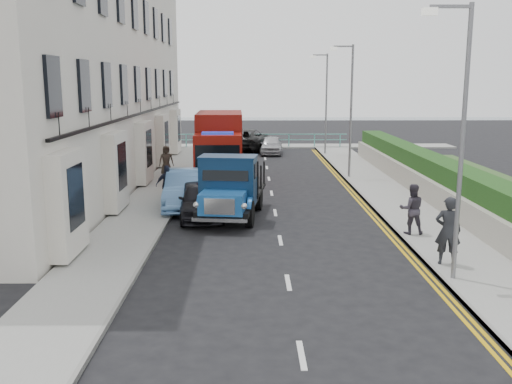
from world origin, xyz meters
name	(u,v)px	position (x,y,z in m)	size (l,w,h in m)	color
ground	(284,259)	(0.00, 0.00, 0.00)	(120.00, 120.00, 0.00)	black
pavement_west	(157,196)	(-5.20, 9.00, 0.06)	(2.40, 38.00, 0.12)	gray
pavement_east	(390,196)	(5.30, 9.00, 0.06)	(2.60, 38.00, 0.12)	gray
promenade	(263,146)	(0.00, 29.00, 0.06)	(30.00, 2.50, 0.12)	gray
sea_plane	(258,120)	(0.00, 60.00, 0.00)	(120.00, 120.00, 0.00)	slate
terrace_west	(78,39)	(-9.47, 13.00, 7.17)	(6.31, 30.20, 14.25)	beige
garden_east	(433,178)	(7.21, 9.00, 0.90)	(1.45, 28.00, 1.75)	#B2AD9E
seafront_railing	(263,141)	(0.00, 28.20, 0.58)	(13.00, 0.08, 1.11)	#59B2A5
lamp_near	(458,129)	(4.18, -2.00, 4.00)	(1.23, 0.18, 7.00)	slate
lamp_mid	(349,103)	(4.18, 14.00, 4.00)	(1.23, 0.18, 7.00)	slate
lamp_far	(325,98)	(4.18, 24.00, 4.00)	(1.23, 0.18, 7.00)	slate
bedford_lorry	(229,191)	(-1.78, 4.71, 1.12)	(2.62, 5.33, 2.43)	black
red_lorry	(220,145)	(-2.59, 13.42, 1.88)	(2.46, 6.81, 3.53)	black
parked_car_front	(200,200)	(-2.91, 5.21, 0.69)	(1.63, 4.05, 1.38)	black
parked_car_mid	(187,189)	(-3.60, 7.00, 0.78)	(1.65, 4.73, 1.56)	#5E8EC9
parked_car_rear	(218,170)	(-2.60, 12.05, 0.77)	(2.16, 5.30, 1.54)	#B6B5BA
seafront_car_left	(247,139)	(-1.23, 27.00, 0.80)	(2.65, 5.74, 1.60)	black
seafront_car_right	(271,145)	(0.50, 24.54, 0.64)	(1.51, 3.75, 1.28)	#AFAEB3
pedestrian_east_near	(448,231)	(4.49, -0.87, 1.08)	(0.70, 0.46, 1.93)	#212327
pedestrian_east_far	(412,209)	(4.40, 2.38, 0.97)	(0.82, 0.64, 1.69)	#37313D
pedestrian_west_near	(168,185)	(-4.40, 7.02, 0.94)	(0.96, 0.40, 1.65)	#191E2E
pedestrian_west_far	(166,161)	(-5.54, 14.46, 0.93)	(0.79, 0.51, 1.61)	#372F27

